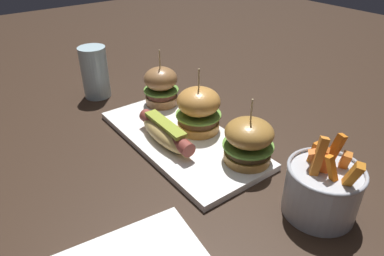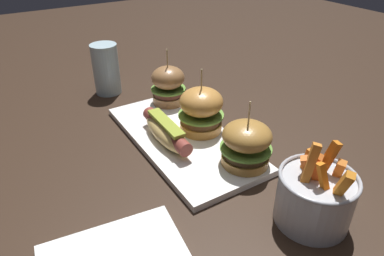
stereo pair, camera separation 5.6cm
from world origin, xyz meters
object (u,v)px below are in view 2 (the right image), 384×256
(hot_dog, at_px, (166,131))
(slider_right, at_px, (246,143))
(water_glass, at_px, (106,69))
(slider_center, at_px, (201,110))
(slider_left, at_px, (168,85))
(platter_main, at_px, (182,138))
(fries_bucket, at_px, (315,196))

(hot_dog, xyz_separation_m, slider_right, (0.15, 0.09, 0.02))
(hot_dog, distance_m, water_glass, 0.33)
(water_glass, bearing_deg, slider_center, 16.72)
(slider_right, bearing_deg, slider_left, -179.60)
(slider_center, height_order, slider_right, slider_center)
(slider_left, xyz_separation_m, slider_center, (0.16, -0.00, 0.00))
(platter_main, height_order, fries_bucket, fries_bucket)
(hot_dog, distance_m, slider_center, 0.09)
(slider_right, xyz_separation_m, water_glass, (-0.48, -0.10, 0.01))
(slider_center, bearing_deg, hot_dog, -89.61)
(platter_main, bearing_deg, water_glass, -171.30)
(hot_dog, bearing_deg, water_glass, -178.13)
(hot_dog, distance_m, slider_left, 0.18)
(hot_dog, relative_size, fries_bucket, 1.22)
(water_glass, bearing_deg, hot_dog, 1.87)
(slider_center, bearing_deg, slider_right, 2.03)
(platter_main, height_order, hot_dog, hot_dog)
(platter_main, bearing_deg, slider_center, 90.38)
(platter_main, xyz_separation_m, fries_bucket, (0.31, 0.06, 0.04))
(slider_left, xyz_separation_m, water_glass, (-0.17, -0.10, 0.01))
(hot_dog, bearing_deg, fries_bucket, 17.79)
(slider_left, bearing_deg, platter_main, -18.02)
(fries_bucket, bearing_deg, platter_main, -169.03)
(slider_left, bearing_deg, water_glass, -149.12)
(slider_right, bearing_deg, water_glass, -167.74)
(hot_dog, xyz_separation_m, water_glass, (-0.33, -0.01, 0.03))
(platter_main, xyz_separation_m, slider_right, (0.15, 0.05, 0.05))
(slider_left, height_order, slider_right, slider_left)
(slider_center, relative_size, slider_right, 1.09)
(slider_right, relative_size, water_glass, 0.97)
(slider_left, relative_size, slider_center, 0.98)
(hot_dog, height_order, slider_center, slider_center)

